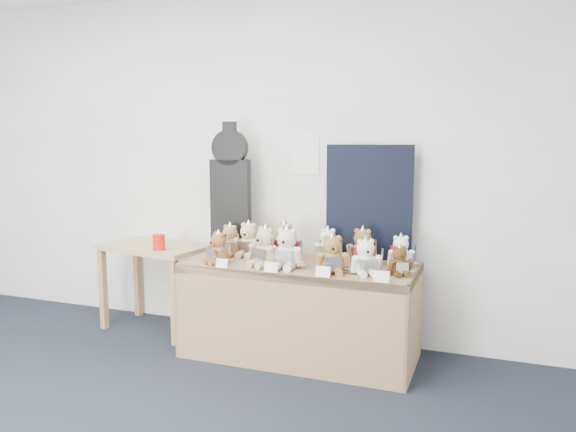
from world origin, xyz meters
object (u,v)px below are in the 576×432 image
at_px(display_table, 296,286).
at_px(teddy_front_far_right, 366,258).
at_px(guitar_case, 230,189).
at_px(teddy_back_right, 362,248).
at_px(teddy_back_left, 248,241).
at_px(teddy_back_centre_left, 284,242).
at_px(teddy_front_centre, 287,250).
at_px(teddy_front_right, 332,256).
at_px(teddy_front_end, 400,262).
at_px(red_cup, 159,242).
at_px(teddy_back_far_left, 230,241).
at_px(teddy_front_left, 265,248).
at_px(teddy_back_centre_right, 328,246).
at_px(teddy_front_far_left, 218,249).
at_px(side_table, 154,260).
at_px(teddy_back_end, 401,253).

distance_m(display_table, teddy_front_far_right, 0.58).
relative_size(guitar_case, teddy_back_right, 3.46).
distance_m(teddy_back_left, teddy_back_centre_left, 0.27).
xyz_separation_m(teddy_front_centre, teddy_front_right, (0.33, -0.03, -0.01)).
bearing_deg(teddy_front_end, red_cup, 148.02).
bearing_deg(red_cup, display_table, -1.76).
height_order(teddy_back_centre_left, teddy_back_far_left, teddy_back_centre_left).
relative_size(teddy_front_end, teddy_back_centre_left, 0.71).
bearing_deg(teddy_back_right, display_table, -153.16).
relative_size(red_cup, teddy_back_left, 0.43).
bearing_deg(teddy_front_left, teddy_back_right, 48.36).
xyz_separation_m(teddy_back_right, teddy_back_far_left, (-1.00, -0.06, -0.01)).
xyz_separation_m(display_table, teddy_back_right, (0.42, 0.20, 0.26)).
bearing_deg(teddy_back_centre_right, teddy_front_far_left, -166.47).
relative_size(teddy_back_centre_right, teddy_back_right, 0.94).
bearing_deg(teddy_back_centre_left, teddy_back_centre_right, 21.82).
height_order(display_table, teddy_front_centre, teddy_front_centre).
relative_size(teddy_front_end, teddy_back_far_left, 0.82).
xyz_separation_m(teddy_front_right, teddy_back_right, (0.12, 0.32, -0.00)).
relative_size(side_table, guitar_case, 0.91).
relative_size(display_table, teddy_front_end, 7.46).
bearing_deg(display_table, guitar_case, 157.09).
bearing_deg(side_table, teddy_back_centre_right, 10.48).
distance_m(display_table, teddy_back_end, 0.76).
distance_m(teddy_front_centre, teddy_front_right, 0.33).
height_order(side_table, teddy_back_far_left, teddy_back_far_left).
xyz_separation_m(red_cup, teddy_back_far_left, (0.56, 0.10, 0.02)).
bearing_deg(side_table, teddy_front_centre, -3.77).
relative_size(teddy_front_far_right, teddy_back_centre_left, 0.87).
height_order(display_table, teddy_front_left, teddy_front_left).
bearing_deg(teddy_front_end, side_table, 143.83).
distance_m(teddy_front_far_left, teddy_back_far_left, 0.28).
xyz_separation_m(teddy_back_centre_left, teddy_back_end, (0.84, 0.04, -0.02)).
xyz_separation_m(teddy_front_right, teddy_back_end, (0.39, 0.34, -0.02)).
xyz_separation_m(teddy_front_centre, teddy_back_left, (-0.40, 0.25, -0.01)).
xyz_separation_m(red_cup, teddy_front_far_right, (1.65, -0.13, 0.03)).
bearing_deg(guitar_case, teddy_back_right, -10.28).
bearing_deg(teddy_back_centre_right, teddy_back_end, -15.79).
height_order(display_table, teddy_back_far_left, teddy_back_far_left).
distance_m(teddy_front_right, teddy_back_left, 0.78).
bearing_deg(teddy_front_centre, teddy_front_left, 176.73).
bearing_deg(red_cup, guitar_case, 24.72).
bearing_deg(side_table, display_table, 0.82).
height_order(teddy_back_centre_left, teddy_back_end, teddy_back_centre_left).
bearing_deg(teddy_front_centre, teddy_front_end, 3.96).
relative_size(display_table, teddy_back_centre_left, 5.28).
height_order(teddy_front_end, teddy_back_far_left, teddy_back_far_left).
bearing_deg(teddy_back_end, guitar_case, 156.57).
bearing_deg(red_cup, side_table, 135.58).
bearing_deg(red_cup, teddy_back_far_left, 9.83).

